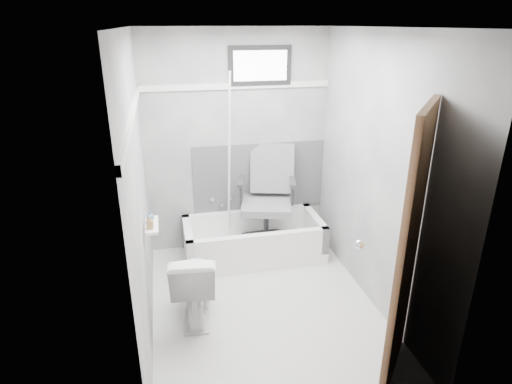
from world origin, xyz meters
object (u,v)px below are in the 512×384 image
object	(u,v)px
bathtub	(253,239)
door	(471,275)
toilet	(194,283)
office_chair	(266,199)
soap_bottle_b	(150,216)
soap_bottle_a	(150,222)

from	to	relation	value
bathtub	door	xyz separation A→B (m)	(0.88, -2.21, 0.79)
bathtub	toilet	xyz separation A→B (m)	(-0.72, -0.91, 0.13)
bathtub	door	distance (m)	2.51
bathtub	office_chair	bearing A→B (deg)	13.59
soap_bottle_b	toilet	bearing A→B (deg)	-18.41
soap_bottle_a	soap_bottle_b	distance (m)	0.14
office_chair	door	world-z (taller)	door
soap_bottle_a	soap_bottle_b	world-z (taller)	soap_bottle_a
door	soap_bottle_b	size ratio (longest dim) A/B	23.63
bathtub	soap_bottle_b	distance (m)	1.51
door	soap_bottle_b	world-z (taller)	door
bathtub	soap_bottle_a	size ratio (longest dim) A/B	13.23
toilet	bathtub	bearing A→B (deg)	-121.70
door	soap_bottle_b	distance (m)	2.38
toilet	soap_bottle_b	distance (m)	0.71
bathtub	soap_bottle_b	xyz separation A→B (m)	(-1.04, -0.81, 0.75)
soap_bottle_a	soap_bottle_b	bearing A→B (deg)	90.00
office_chair	soap_bottle_a	distance (m)	1.58
toilet	door	bearing A→B (deg)	147.52
office_chair	door	bearing A→B (deg)	-57.31
office_chair	soap_bottle_b	world-z (taller)	office_chair
office_chair	soap_bottle_b	xyz separation A→B (m)	(-1.19, -0.84, 0.30)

